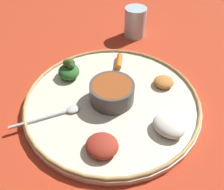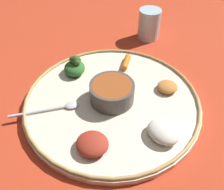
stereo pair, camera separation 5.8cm
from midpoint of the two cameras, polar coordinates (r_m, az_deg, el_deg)
name	(u,v)px [view 2 (the right image)]	position (r m, az deg, el deg)	size (l,w,h in m)	color
ground_plane	(112,104)	(0.60, 2.76, -2.20)	(2.40, 2.40, 0.00)	#B7381E
platter	(112,102)	(0.60, 2.78, -1.69)	(0.43, 0.43, 0.02)	beige
platter_rim	(112,99)	(0.59, 2.82, -0.97)	(0.42, 0.42, 0.01)	tan
center_bowl	(112,92)	(0.58, 2.90, 0.62)	(0.11, 0.11, 0.05)	#4C4742
spoon	(56,108)	(0.58, -10.17, -3.19)	(0.12, 0.13, 0.01)	silver
greens_pile	(75,66)	(0.66, -6.24, 6.59)	(0.08, 0.08, 0.05)	#2D6628
carrot_near_spoon	(126,61)	(0.70, 5.82, 7.82)	(0.04, 0.07, 0.02)	orange
mound_rice_white	(163,132)	(0.53, 15.06, -8.50)	(0.07, 0.06, 0.03)	silver
mound_squash	(167,87)	(0.63, 15.45, 1.76)	(0.05, 0.05, 0.02)	#C67A38
mound_beet	(92,144)	(0.49, -1.22, -11.56)	(0.07, 0.06, 0.03)	maroon
drinking_glass	(149,26)	(0.85, 10.67, 15.58)	(0.07, 0.07, 0.10)	silver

